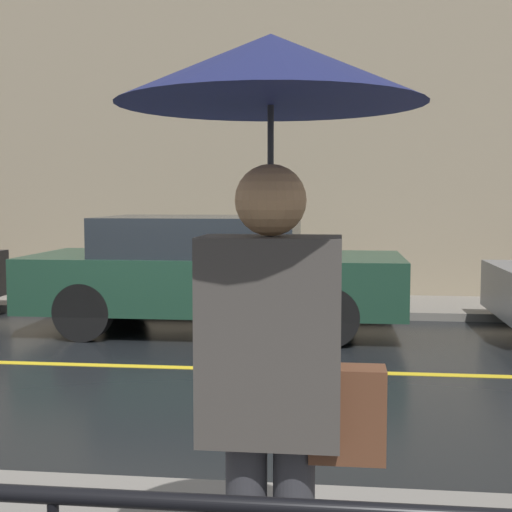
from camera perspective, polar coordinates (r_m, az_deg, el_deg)
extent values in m
plane|color=black|center=(7.36, -9.32, -8.72)|extent=(80.00, 80.00, 0.00)
cube|color=slate|center=(11.09, -3.75, -3.81)|extent=(28.00, 1.78, 0.11)
cube|color=gold|center=(7.36, -9.32, -8.69)|extent=(25.20, 0.12, 0.01)
cube|color=gray|center=(12.09, -2.93, 12.05)|extent=(28.00, 0.30, 6.49)
cube|color=#47423D|center=(2.27, 1.15, -6.62)|extent=(0.44, 0.27, 0.65)
sphere|color=tan|center=(2.23, 1.17, 4.49)|extent=(0.23, 0.23, 0.23)
cylinder|color=#262628|center=(2.23, 1.17, 2.62)|extent=(0.02, 0.02, 0.73)
cone|color=#191E4C|center=(2.26, 1.19, 14.69)|extent=(0.96, 0.96, 0.22)
cube|color=brown|center=(2.32, 7.31, -12.40)|extent=(0.24, 0.12, 0.30)
cube|color=#193828|center=(9.09, -3.23, -2.02)|extent=(4.69, 1.90, 0.68)
cube|color=#1E2328|center=(9.08, -4.41, 1.64)|extent=(2.44, 1.75, 0.48)
cylinder|color=black|center=(9.83, 6.01, -3.22)|extent=(0.69, 0.22, 0.69)
cylinder|color=black|center=(8.17, 5.88, -4.85)|extent=(0.69, 0.22, 0.69)
cylinder|color=black|center=(10.28, -10.42, -2.92)|extent=(0.69, 0.22, 0.69)
cylinder|color=black|center=(8.71, -13.67, -4.37)|extent=(0.69, 0.22, 0.69)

